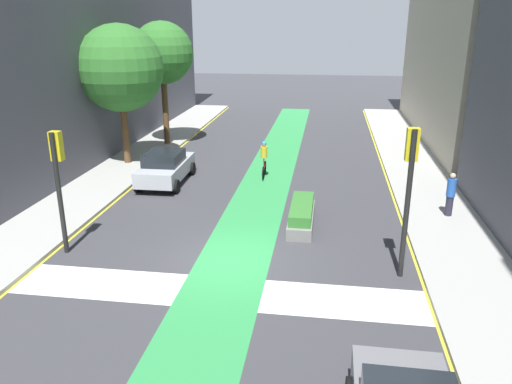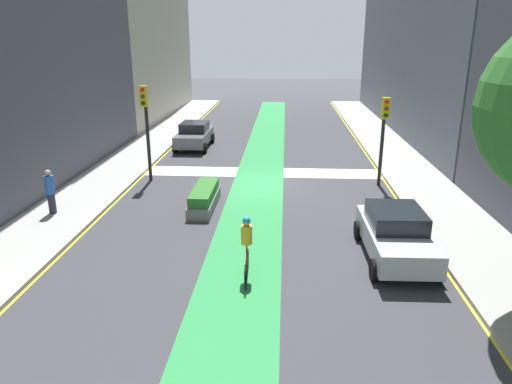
% 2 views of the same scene
% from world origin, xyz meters
% --- Properties ---
extents(ground_plane, '(120.00, 120.00, 0.00)m').
position_xyz_m(ground_plane, '(0.00, 0.00, 0.00)').
color(ground_plane, '#38383D').
extents(bike_lane_paint, '(2.40, 60.00, 0.01)m').
position_xyz_m(bike_lane_paint, '(0.12, 0.00, 0.00)').
color(bike_lane_paint, '#2D8C47').
rests_on(bike_lane_paint, ground_plane).
extents(crosswalk_band, '(12.00, 1.80, 0.01)m').
position_xyz_m(crosswalk_band, '(0.00, -2.00, 0.00)').
color(crosswalk_band, silver).
rests_on(crosswalk_band, ground_plane).
extents(sidewalk_left, '(3.00, 60.00, 0.15)m').
position_xyz_m(sidewalk_left, '(-7.50, 0.00, 0.07)').
color(sidewalk_left, '#9E9E99').
rests_on(sidewalk_left, ground_plane).
extents(curb_stripe_left, '(0.16, 60.00, 0.01)m').
position_xyz_m(curb_stripe_left, '(-6.00, 0.00, 0.01)').
color(curb_stripe_left, yellow).
rests_on(curb_stripe_left, ground_plane).
extents(sidewalk_right, '(3.00, 60.00, 0.15)m').
position_xyz_m(sidewalk_right, '(7.50, 0.00, 0.07)').
color(sidewalk_right, '#9E9E99').
rests_on(sidewalk_right, ground_plane).
extents(curb_stripe_right, '(0.16, 60.00, 0.01)m').
position_xyz_m(curb_stripe_right, '(6.00, 0.00, 0.01)').
color(curb_stripe_right, yellow).
rests_on(curb_stripe_right, ground_plane).
extents(traffic_signal_near_right, '(0.35, 0.52, 4.55)m').
position_xyz_m(traffic_signal_near_right, '(5.36, -0.11, 3.17)').
color(traffic_signal_near_right, black).
rests_on(traffic_signal_near_right, ground_plane).
extents(traffic_signal_near_left, '(0.35, 0.52, 4.10)m').
position_xyz_m(traffic_signal_near_left, '(-5.56, -0.02, 2.88)').
color(traffic_signal_near_left, black).
rests_on(traffic_signal_near_left, ground_plane).
extents(car_grey_right_near, '(2.05, 4.21, 1.57)m').
position_xyz_m(car_grey_right_near, '(4.56, -7.55, 0.80)').
color(car_grey_right_near, slate).
rests_on(car_grey_right_near, ground_plane).
extents(car_silver_left_far, '(2.08, 4.23, 1.57)m').
position_xyz_m(car_silver_left_far, '(-4.61, 7.69, 0.80)').
color(car_silver_left_far, '#B2B7BF').
rests_on(car_silver_left_far, ground_plane).
extents(cyclist_in_lane, '(0.32, 1.73, 1.86)m').
position_xyz_m(cyclist_in_lane, '(-0.08, 9.30, 0.97)').
color(cyclist_in_lane, black).
rests_on(cyclist_in_lane, ground_plane).
extents(pedestrian_sidewalk_right_a, '(0.34, 0.34, 1.73)m').
position_xyz_m(pedestrian_sidewalk_right_a, '(7.80, 4.84, 1.03)').
color(pedestrian_sidewalk_right_a, '#262638').
rests_on(pedestrian_sidewalk_right_a, sidewalk_right).
extents(median_planter, '(0.90, 3.27, 0.85)m').
position_xyz_m(median_planter, '(2.12, 3.42, 0.40)').
color(median_planter, slate).
rests_on(median_planter, ground_plane).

